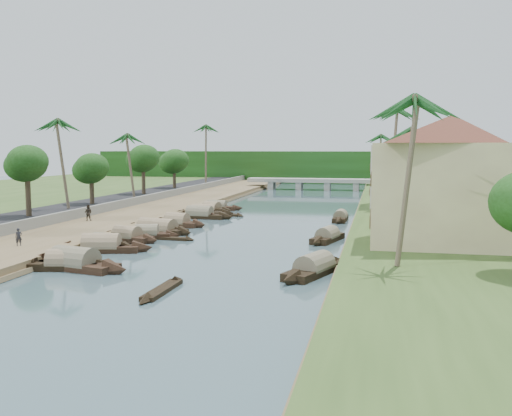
% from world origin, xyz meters
% --- Properties ---
extents(ground, '(220.00, 220.00, 0.00)m').
position_xyz_m(ground, '(0.00, 0.00, 0.00)').
color(ground, '#3E565E').
rests_on(ground, ground).
extents(left_bank, '(10.00, 180.00, 0.80)m').
position_xyz_m(left_bank, '(-16.00, 20.00, 0.40)').
color(left_bank, brown).
rests_on(left_bank, ground).
extents(right_bank, '(16.00, 180.00, 1.20)m').
position_xyz_m(right_bank, '(19.00, 20.00, 0.60)').
color(right_bank, '#31491D').
rests_on(right_bank, ground).
extents(road, '(8.00, 180.00, 1.40)m').
position_xyz_m(road, '(-24.50, 20.00, 0.70)').
color(road, black).
rests_on(road, ground).
extents(retaining_wall, '(0.40, 180.00, 1.10)m').
position_xyz_m(retaining_wall, '(-20.20, 20.00, 1.35)').
color(retaining_wall, gray).
rests_on(retaining_wall, left_bank).
extents(treeline, '(120.00, 14.00, 8.00)m').
position_xyz_m(treeline, '(0.00, 100.00, 4.00)').
color(treeline, '#17390F').
rests_on(treeline, ground).
extents(bridge, '(28.00, 4.00, 2.40)m').
position_xyz_m(bridge, '(0.00, 72.00, 1.72)').
color(bridge, gray).
rests_on(bridge, ground).
extents(building_near, '(14.85, 14.85, 10.20)m').
position_xyz_m(building_near, '(18.99, -2.00, 6.38)').
color(building_near, beige).
rests_on(building_near, right_bank).
extents(building_mid, '(14.11, 14.11, 9.70)m').
position_xyz_m(building_mid, '(19.99, 14.00, 6.13)').
color(building_mid, tan).
rests_on(building_mid, right_bank).
extents(building_far, '(15.59, 15.59, 10.20)m').
position_xyz_m(building_far, '(18.99, 28.00, 6.38)').
color(building_far, beige).
rests_on(building_far, right_bank).
extents(building_distant, '(12.62, 12.62, 9.20)m').
position_xyz_m(building_distant, '(19.99, 48.00, 5.88)').
color(building_distant, beige).
rests_on(building_distant, right_bank).
extents(sampan_0, '(9.81, 4.06, 2.49)m').
position_xyz_m(sampan_0, '(-8.11, -11.50, 0.42)').
color(sampan_0, black).
rests_on(sampan_0, ground).
extents(sampan_1, '(7.26, 3.06, 2.12)m').
position_xyz_m(sampan_1, '(-8.79, -11.71, 0.41)').
color(sampan_1, black).
rests_on(sampan_1, ground).
extents(sampan_2, '(9.17, 3.80, 2.35)m').
position_xyz_m(sampan_2, '(-9.54, -4.61, 0.42)').
color(sampan_2, black).
rests_on(sampan_2, ground).
extents(sampan_3, '(7.29, 3.59, 1.97)m').
position_xyz_m(sampan_3, '(-9.90, -3.21, 0.41)').
color(sampan_3, black).
rests_on(sampan_3, ground).
extents(sampan_4, '(7.49, 3.45, 2.10)m').
position_xyz_m(sampan_4, '(-9.79, 1.03, 0.41)').
color(sampan_4, black).
rests_on(sampan_4, ground).
extents(sampan_5, '(7.27, 3.70, 2.26)m').
position_xyz_m(sampan_5, '(-8.17, 6.35, 0.42)').
color(sampan_5, black).
rests_on(sampan_5, ground).
extents(sampan_6, '(6.66, 2.90, 1.98)m').
position_xyz_m(sampan_6, '(-8.57, 2.94, 0.41)').
color(sampan_6, black).
rests_on(sampan_6, ground).
extents(sampan_7, '(8.28, 3.31, 2.17)m').
position_xyz_m(sampan_7, '(-9.77, 7.12, 0.41)').
color(sampan_7, black).
rests_on(sampan_7, ground).
extents(sampan_8, '(7.54, 2.87, 2.27)m').
position_xyz_m(sampan_8, '(-8.72, 11.84, 0.42)').
color(sampan_8, black).
rests_on(sampan_8, ground).
extents(sampan_9, '(9.37, 2.63, 2.32)m').
position_xyz_m(sampan_9, '(-8.52, 19.60, 0.42)').
color(sampan_9, black).
rests_on(sampan_9, ground).
extents(sampan_10, '(6.57, 2.23, 1.84)m').
position_xyz_m(sampan_10, '(-8.98, 19.90, 0.40)').
color(sampan_10, black).
rests_on(sampan_10, ground).
extents(sampan_11, '(8.41, 4.33, 2.35)m').
position_xyz_m(sampan_11, '(-8.77, 21.82, 0.42)').
color(sampan_11, black).
rests_on(sampan_11, ground).
extents(sampan_12, '(8.07, 1.74, 1.95)m').
position_xyz_m(sampan_12, '(-9.15, 29.50, 0.41)').
color(sampan_12, black).
rests_on(sampan_12, ground).
extents(sampan_13, '(7.14, 4.15, 1.99)m').
position_xyz_m(sampan_13, '(-9.22, 27.22, 0.41)').
color(sampan_13, black).
rests_on(sampan_13, ground).
extents(sampan_14, '(4.69, 9.07, 2.19)m').
position_xyz_m(sampan_14, '(9.23, -9.53, 0.42)').
color(sampan_14, black).
rests_on(sampan_14, ground).
extents(sampan_15, '(3.41, 7.45, 2.00)m').
position_xyz_m(sampan_15, '(8.88, 4.96, 0.41)').
color(sampan_15, black).
rests_on(sampan_15, ground).
extents(sampan_16, '(1.72, 7.58, 1.89)m').
position_xyz_m(sampan_16, '(9.07, 20.74, 0.41)').
color(sampan_16, black).
rests_on(sampan_16, ground).
extents(canoe_0, '(1.02, 6.69, 0.88)m').
position_xyz_m(canoe_0, '(0.61, -16.43, 0.10)').
color(canoe_0, black).
rests_on(canoe_0, ground).
extents(canoe_1, '(5.03, 1.21, 0.80)m').
position_xyz_m(canoe_1, '(-5.99, 2.67, 0.10)').
color(canoe_1, black).
rests_on(canoe_1, ground).
extents(canoe_2, '(5.60, 3.83, 0.87)m').
position_xyz_m(canoe_2, '(-5.88, 23.42, 0.10)').
color(canoe_2, black).
rests_on(canoe_2, ground).
extents(palm_0, '(3.20, 3.20, 12.26)m').
position_xyz_m(palm_0, '(15.00, -11.37, 11.65)').
color(palm_0, '#70604B').
rests_on(palm_0, ground).
extents(palm_1, '(3.20, 3.20, 10.87)m').
position_xyz_m(palm_1, '(16.00, 7.04, 10.31)').
color(palm_1, '#70604B').
rests_on(palm_1, ground).
extents(palm_2, '(3.20, 3.20, 13.90)m').
position_xyz_m(palm_2, '(15.00, 22.97, 13.21)').
color(palm_2, '#70604B').
rests_on(palm_2, ground).
extents(palm_3, '(3.20, 3.20, 10.95)m').
position_xyz_m(palm_3, '(16.00, 39.22, 10.39)').
color(palm_3, '#70604B').
rests_on(palm_3, ground).
extents(palm_5, '(3.20, 3.20, 12.28)m').
position_xyz_m(palm_5, '(-24.00, 14.50, 11.88)').
color(palm_5, '#70604B').
rests_on(palm_5, ground).
extents(palm_6, '(3.20, 3.20, 10.85)m').
position_xyz_m(palm_6, '(-22.00, 29.50, 10.50)').
color(palm_6, '#70604B').
rests_on(palm_6, ground).
extents(palm_7, '(3.20, 3.20, 11.41)m').
position_xyz_m(palm_7, '(14.00, 56.59, 10.82)').
color(palm_7, '#70604B').
rests_on(palm_7, ground).
extents(palm_8, '(3.20, 3.20, 13.39)m').
position_xyz_m(palm_8, '(-20.50, 61.14, 12.93)').
color(palm_8, '#70604B').
rests_on(palm_8, ground).
extents(tree_2, '(4.37, 4.37, 7.54)m').
position_xyz_m(tree_2, '(-24.00, 6.72, 7.02)').
color(tree_2, '#4B3B2A').
rests_on(tree_2, ground).
extents(tree_3, '(4.45, 4.45, 6.52)m').
position_xyz_m(tree_3, '(-24.00, 20.91, 6.01)').
color(tree_3, '#4B3B2A').
rests_on(tree_3, ground).
extents(tree_4, '(4.95, 4.95, 7.76)m').
position_xyz_m(tree_4, '(-24.00, 38.13, 7.03)').
color(tree_4, '#4B3B2A').
rests_on(tree_4, ground).
extents(tree_5, '(5.10, 5.10, 7.04)m').
position_xyz_m(tree_5, '(-24.00, 52.50, 6.27)').
color(tree_5, '#4B3B2A').
rests_on(tree_5, ground).
extents(tree_6, '(4.79, 4.79, 7.31)m').
position_xyz_m(tree_6, '(24.00, 28.96, 6.45)').
color(tree_6, '#4B3B2A').
rests_on(tree_6, ground).
extents(person_near, '(0.63, 0.62, 1.47)m').
position_xyz_m(person_near, '(-15.41, -7.54, 1.53)').
color(person_near, '#222228').
rests_on(person_near, left_bank).
extents(person_far, '(0.93, 0.76, 1.78)m').
position_xyz_m(person_far, '(-17.93, 8.65, 1.69)').
color(person_far, '#2C251F').
rests_on(person_far, left_bank).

